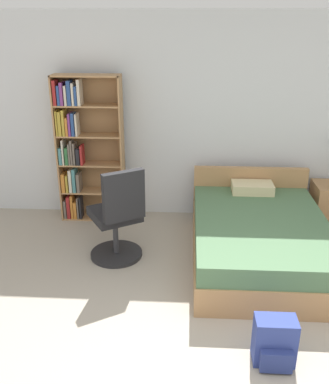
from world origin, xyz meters
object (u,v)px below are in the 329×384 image
object	(u,v)px
office_chair	(118,219)
backpack_blue	(275,342)
bookshelf	(82,149)
bed	(259,237)

from	to	relation	value
office_chair	backpack_blue	xyz separation A→B (m)	(1.43, -1.46, -0.31)
office_chair	bookshelf	bearing A→B (deg)	119.91
bookshelf	bed	world-z (taller)	bookshelf
office_chair	backpack_blue	world-z (taller)	office_chair
office_chair	bed	bearing A→B (deg)	4.62
bookshelf	bed	xyz separation A→B (m)	(2.15, -0.94, -0.70)
bed	office_chair	world-z (taller)	office_chair
bed	backpack_blue	world-z (taller)	bed
bookshelf	bed	distance (m)	2.44
backpack_blue	bookshelf	bearing A→B (deg)	129.01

